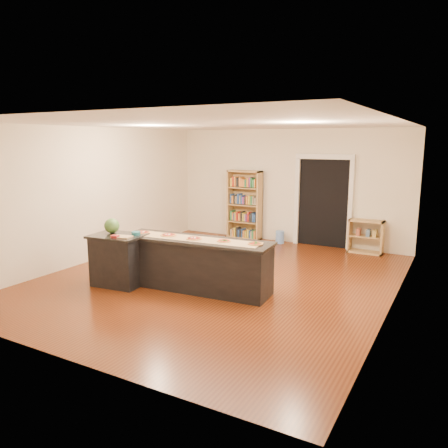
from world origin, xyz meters
The scene contains 17 objects.
room centered at (0.00, 0.00, 1.40)m, with size 6.00×7.00×2.80m.
doorway centered at (0.90, 3.46, 1.20)m, with size 1.40×0.09×2.21m.
kitchen_island centered at (-0.08, -0.67, 0.45)m, with size 2.68×0.73×0.88m.
side_counter centered at (-1.38, -1.14, 0.46)m, with size 0.91×0.67×0.90m.
bookshelf centered at (-1.11, 3.29, 0.89)m, with size 0.89×0.32×1.77m, color tan.
low_shelf centered at (1.97, 3.29, 0.38)m, with size 0.76×0.33×0.76m, color tan.
waste_bin centered at (-0.10, 3.25, 0.15)m, with size 0.21×0.21×0.31m, color #6897E7.
kraft_paper centered at (-0.08, -0.69, 0.89)m, with size 2.33×0.42×0.00m, color tan.
watermelon centered at (-1.56, -1.07, 1.04)m, with size 0.26×0.26×0.26m, color #144214.
cutting_board centered at (-1.17, -1.25, 0.91)m, with size 0.32×0.22×0.02m, color tan.
package_red centered at (-1.25, -1.34, 0.93)m, with size 0.13×0.09×0.04m, color maroon.
package_teal centered at (-1.09, -0.98, 0.93)m, with size 0.15×0.15×0.06m, color #195966.
pizza_a centered at (-1.14, -0.75, 0.90)m, with size 0.27×0.27×0.02m.
pizza_b centered at (-0.61, -0.70, 0.90)m, with size 0.26×0.26×0.02m.
pizza_c centered at (-0.07, -0.71, 0.90)m, with size 0.27×0.27×0.02m.
pizza_d centered at (0.46, -0.63, 0.90)m, with size 0.25×0.25×0.02m.
pizza_e centered at (0.99, -0.56, 0.90)m, with size 0.26×0.26×0.02m.
Camera 1 is at (3.84, -6.72, 2.50)m, focal length 35.00 mm.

